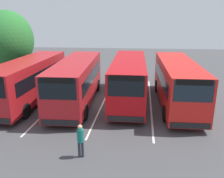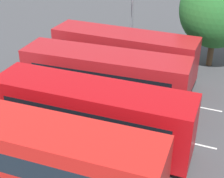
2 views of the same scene
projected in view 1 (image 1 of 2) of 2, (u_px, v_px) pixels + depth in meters
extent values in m
plane|color=#424244|center=(104.00, 101.00, 19.18)|extent=(64.83, 64.83, 0.00)
cube|color=#AD191E|center=(29.00, 79.00, 18.57)|extent=(10.03, 2.95, 2.96)
cube|color=black|center=(43.00, 75.00, 18.30)|extent=(8.32, 0.50, 0.95)
cube|color=black|center=(14.00, 74.00, 18.62)|extent=(8.32, 0.50, 0.95)
cylinder|color=black|center=(25.00, 111.00, 15.80)|extent=(1.06, 0.33, 1.04)
cylinder|color=black|center=(59.00, 85.00, 21.80)|extent=(1.06, 0.33, 1.04)
cylinder|color=black|center=(35.00, 84.00, 22.12)|extent=(1.06, 0.33, 1.04)
cube|color=#AD191E|center=(77.00, 80.00, 18.29)|extent=(9.96, 2.65, 2.96)
cube|color=black|center=(57.00, 89.00, 13.37)|extent=(0.16, 2.16, 1.24)
cube|color=black|center=(92.00, 76.00, 18.10)|extent=(8.33, 0.24, 0.95)
cube|color=black|center=(61.00, 75.00, 18.27)|extent=(8.33, 0.24, 0.95)
cube|color=black|center=(57.00, 80.00, 13.20)|extent=(0.14, 1.97, 0.32)
cube|color=black|center=(60.00, 123.00, 13.95)|extent=(0.14, 2.26, 0.36)
cylinder|color=black|center=(85.00, 112.00, 15.58)|extent=(1.05, 0.30, 1.04)
cylinder|color=black|center=(50.00, 111.00, 15.74)|extent=(1.05, 0.30, 1.04)
cylinder|color=black|center=(97.00, 85.00, 21.62)|extent=(1.05, 0.30, 1.04)
cylinder|color=black|center=(72.00, 85.00, 21.78)|extent=(1.05, 0.30, 1.04)
cube|color=#B70C11|center=(129.00, 78.00, 18.77)|extent=(9.95, 2.59, 2.96)
cube|color=black|center=(126.00, 86.00, 13.86)|extent=(0.15, 2.16, 1.24)
cube|color=black|center=(144.00, 74.00, 18.55)|extent=(8.33, 0.19, 0.95)
cube|color=black|center=(114.00, 74.00, 18.79)|extent=(8.33, 0.19, 0.95)
cube|color=black|center=(126.00, 78.00, 13.70)|extent=(0.13, 1.97, 0.32)
cube|color=black|center=(125.00, 119.00, 14.44)|extent=(0.13, 2.26, 0.36)
cylinder|color=black|center=(144.00, 110.00, 16.03)|extent=(1.05, 0.29, 1.04)
cylinder|color=black|center=(110.00, 108.00, 16.27)|extent=(1.05, 0.29, 1.04)
cylinder|color=black|center=(142.00, 84.00, 22.06)|extent=(1.05, 0.29, 1.04)
cylinder|color=black|center=(117.00, 83.00, 22.29)|extent=(1.05, 0.29, 1.04)
cube|color=red|center=(177.00, 81.00, 17.90)|extent=(9.92, 2.48, 2.96)
cube|color=#19232D|center=(193.00, 91.00, 12.99)|extent=(0.12, 2.16, 1.24)
cube|color=#19232D|center=(194.00, 77.00, 17.69)|extent=(8.33, 0.10, 0.95)
cube|color=#19232D|center=(161.00, 76.00, 17.90)|extent=(8.33, 0.10, 0.95)
cube|color=black|center=(194.00, 82.00, 12.82)|extent=(0.10, 1.97, 0.32)
cube|color=black|center=(190.00, 126.00, 13.57)|extent=(0.10, 2.26, 0.36)
cylinder|color=black|center=(202.00, 115.00, 15.17)|extent=(1.05, 0.28, 1.04)
cylinder|color=black|center=(165.00, 114.00, 15.38)|extent=(1.05, 0.28, 1.04)
cylinder|color=black|center=(183.00, 87.00, 21.20)|extent=(1.05, 0.28, 1.04)
cylinder|color=black|center=(157.00, 86.00, 21.41)|extent=(1.05, 0.28, 1.04)
cylinder|color=#232833|center=(79.00, 149.00, 11.46)|extent=(0.13, 0.13, 0.83)
cylinder|color=#232833|center=(83.00, 149.00, 11.49)|extent=(0.13, 0.13, 0.83)
cylinder|color=#146B60|center=(80.00, 135.00, 11.25)|extent=(0.39, 0.39, 0.66)
sphere|color=tan|center=(80.00, 127.00, 11.12)|extent=(0.23, 0.23, 0.23)
cylinder|color=#4C3823|center=(12.00, 71.00, 24.39)|extent=(0.44, 0.44, 2.32)
ellipsoid|color=#28702D|center=(8.00, 40.00, 23.45)|extent=(5.35, 4.82, 5.62)
cube|color=silver|center=(59.00, 99.00, 19.50)|extent=(12.76, 0.57, 0.01)
cube|color=silver|center=(104.00, 101.00, 19.18)|extent=(12.76, 0.57, 0.01)
cube|color=silver|center=(151.00, 102.00, 18.85)|extent=(12.76, 0.57, 0.01)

